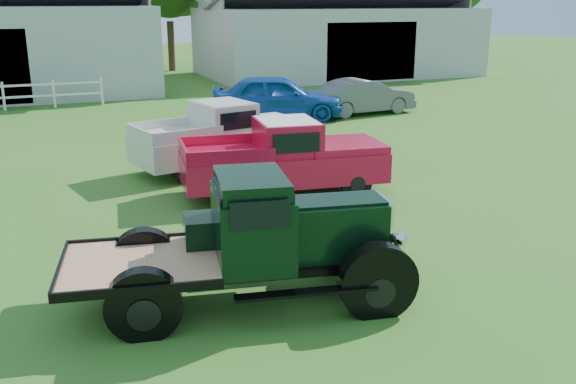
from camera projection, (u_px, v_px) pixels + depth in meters
name	position (u px, v px, depth m)	size (l,w,h in m)	color
ground	(304.00, 270.00, 11.11)	(120.00, 120.00, 0.00)	#486E2B
shed_right	(337.00, 32.00, 39.37)	(16.80, 9.20, 5.20)	#9A9A9A
vintage_flatbed	(246.00, 241.00, 9.64)	(5.12, 2.03, 2.03)	black
red_pickup	(283.00, 157.00, 15.21)	(4.97, 1.91, 1.81)	red
white_pickup	(221.00, 136.00, 17.53)	(4.92, 1.91, 1.81)	silver
misc_car_blue	(277.00, 97.00, 24.87)	(2.05, 5.10, 1.74)	#174CA4
misc_car_grey	(364.00, 96.00, 26.06)	(1.50, 4.31, 1.42)	#5B5A5C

